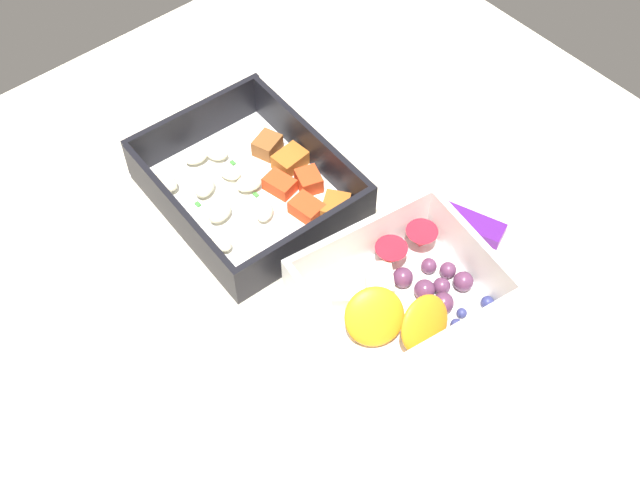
{
  "coord_description": "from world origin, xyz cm",
  "views": [
    {
      "loc": [
        31.79,
        -27.86,
        62.38
      ],
      "look_at": [
        -1.55,
        0.54,
        4.0
      ],
      "focal_mm": 45.4,
      "sensor_mm": 36.0,
      "label": 1
    }
  ],
  "objects_px": {
    "fruit_bowl": "(402,296)",
    "paper_cup_liner": "(457,407)",
    "pasta_container": "(252,189)",
    "candy_bar": "(467,223)"
  },
  "relations": [
    {
      "from": "fruit_bowl",
      "to": "candy_bar",
      "type": "bearing_deg",
      "value": 102.83
    },
    {
      "from": "candy_bar",
      "to": "paper_cup_liner",
      "type": "bearing_deg",
      "value": -49.13
    },
    {
      "from": "fruit_bowl",
      "to": "candy_bar",
      "type": "xyz_separation_m",
      "value": [
        -0.03,
        0.11,
        -0.01
      ]
    },
    {
      "from": "pasta_container",
      "to": "paper_cup_liner",
      "type": "xyz_separation_m",
      "value": [
        0.28,
        -0.01,
        -0.01
      ]
    },
    {
      "from": "pasta_container",
      "to": "fruit_bowl",
      "type": "xyz_separation_m",
      "value": [
        0.18,
        0.02,
        0.01
      ]
    },
    {
      "from": "fruit_bowl",
      "to": "paper_cup_liner",
      "type": "height_order",
      "value": "fruit_bowl"
    },
    {
      "from": "pasta_container",
      "to": "fruit_bowl",
      "type": "height_order",
      "value": "fruit_bowl"
    },
    {
      "from": "candy_bar",
      "to": "paper_cup_liner",
      "type": "xyz_separation_m",
      "value": [
        0.12,
        -0.14,
        0.0
      ]
    },
    {
      "from": "fruit_bowl",
      "to": "paper_cup_liner",
      "type": "xyz_separation_m",
      "value": [
        0.1,
        -0.03,
        -0.01
      ]
    },
    {
      "from": "pasta_container",
      "to": "fruit_bowl",
      "type": "distance_m",
      "value": 0.18
    }
  ]
}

